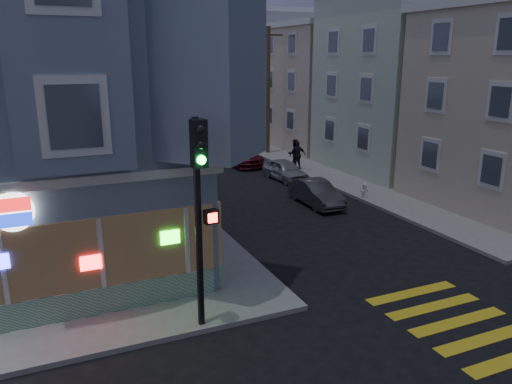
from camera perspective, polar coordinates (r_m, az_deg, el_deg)
ground at (r=12.29m, az=-2.15°, el=-20.18°), size 120.00×120.00×0.00m
sidewalk_ne at (r=42.48m, az=15.55°, el=5.19°), size 24.00×42.00×0.15m
row_house_b at (r=34.35m, az=19.02°, el=11.61°), size 12.00×8.60×10.50m
row_house_c at (r=41.47m, az=10.40°, el=11.63°), size 12.00×8.60×9.00m
row_house_d at (r=49.15m, az=4.44°, el=13.25°), size 12.00×8.60×10.50m
utility_pole at (r=36.89m, az=1.39°, el=11.68°), size 2.20×0.30×9.00m
street_tree_near at (r=42.51m, az=-1.87°, el=10.99°), size 3.00×3.00×5.30m
street_tree_far at (r=50.01m, az=-5.37°, el=11.58°), size 3.00×3.00×5.30m
pedestrian_a at (r=32.14m, az=4.40°, el=4.40°), size 0.93×0.74×1.85m
pedestrian_b at (r=31.76m, az=4.78°, el=4.21°), size 1.10×0.57×1.80m
parked_car_a at (r=29.56m, az=3.35°, el=2.53°), size 1.66×3.64×1.21m
parked_car_b at (r=24.70m, az=6.87°, el=-0.10°), size 1.36×3.75×1.23m
parked_car_c at (r=33.80m, az=-2.10°, el=4.32°), size 2.54×5.02×1.40m
parked_car_d at (r=40.97m, az=-5.78°, el=6.04°), size 2.03×4.26×1.18m
traffic_signal at (r=12.44m, az=-6.44°, el=0.20°), size 0.66×0.62×5.56m
fire_hydrant at (r=25.95m, az=12.31°, el=0.26°), size 0.44×0.25×0.76m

